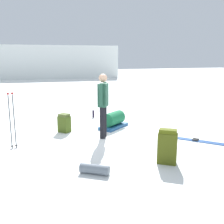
{
  "coord_description": "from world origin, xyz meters",
  "views": [
    {
      "loc": [
        -2.29,
        -6.31,
        2.1
      ],
      "look_at": [
        0.0,
        0.0,
        0.7
      ],
      "focal_mm": 41.66,
      "sensor_mm": 36.0,
      "label": 1
    }
  ],
  "objects": [
    {
      "name": "ground_plane",
      "position": [
        0.0,
        0.0,
        0.0
      ],
      "size": [
        80.0,
        80.0,
        0.0
      ],
      "primitive_type": "plane",
      "color": "white"
    },
    {
      "name": "sleeping_mat_rolled",
      "position": [
        -1.07,
        -2.0,
        0.09
      ],
      "size": [
        0.55,
        0.46,
        0.18
      ],
      "primitive_type": "cylinder",
      "rotation": [
        0.0,
        1.57,
        5.67
      ],
      "color": "slate",
      "rests_on": "ground_plane"
    },
    {
      "name": "skier_standing",
      "position": [
        -0.21,
        0.1,
        0.95
      ],
      "size": [
        0.36,
        0.5,
        1.7
      ],
      "color": "black",
      "rests_on": "ground_plane"
    },
    {
      "name": "gear_sled",
      "position": [
        0.39,
        0.92,
        0.22
      ],
      "size": [
        1.08,
        0.97,
        0.49
      ],
      "color": "#1F5085",
      "rests_on": "ground_plane"
    },
    {
      "name": "ski_poles_planted_near",
      "position": [
        -2.47,
        -0.01,
        0.74
      ],
      "size": [
        0.16,
        0.1,
        1.33
      ],
      "color": "black",
      "rests_on": "ground_plane"
    },
    {
      "name": "backpack_bright",
      "position": [
        0.44,
        -2.03,
        0.35
      ],
      "size": [
        0.42,
        0.39,
        0.72
      ],
      "color": "#474E13",
      "rests_on": "ground_plane"
    },
    {
      "name": "backpack_large_dark",
      "position": [
        -1.11,
        0.96,
        0.26
      ],
      "size": [
        0.39,
        0.39,
        0.54
      ],
      "color": "#43561B",
      "rests_on": "ground_plane"
    },
    {
      "name": "ski_pair_near",
      "position": [
        1.93,
        -1.01,
        0.01
      ],
      "size": [
        1.4,
        1.55,
        0.05
      ],
      "color": "#30579E",
      "rests_on": "ground_plane"
    },
    {
      "name": "distant_snow_ridge",
      "position": [
        0.14,
        23.06,
        1.68
      ],
      "size": [
        16.36,
        6.21,
        3.35
      ],
      "primitive_type": "cube",
      "rotation": [
        0.0,
        0.0,
        -0.08
      ],
      "color": "white",
      "rests_on": "ground_plane"
    },
    {
      "name": "thermos_bottle",
      "position": [
        0.19,
        2.49,
        0.13
      ],
      "size": [
        0.07,
        0.07,
        0.26
      ],
      "primitive_type": "cylinder",
      "color": "black",
      "rests_on": "ground_plane"
    }
  ]
}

